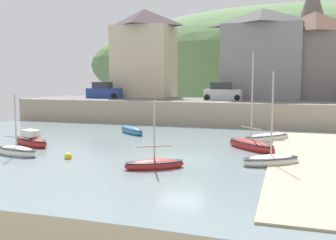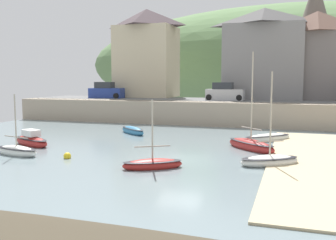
{
  "view_description": "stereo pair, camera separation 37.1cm",
  "coord_description": "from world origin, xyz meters",
  "px_view_note": "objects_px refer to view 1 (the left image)",
  "views": [
    {
      "loc": [
        5.93,
        -21.4,
        4.78
      ],
      "look_at": [
        -2.31,
        4.76,
        1.79
      ],
      "focal_mm": 40.84,
      "sensor_mm": 36.0,
      "label": 1
    },
    {
      "loc": [
        6.29,
        -21.29,
        4.78
      ],
      "look_at": [
        -2.31,
        4.76,
        1.79
      ],
      "focal_mm": 40.84,
      "sensor_mm": 36.0,
      "label": 2
    }
  ],
  "objects_px": {
    "sailboat_far_left": "(271,160)",
    "sailboat_white_hull": "(154,164)",
    "sailboat_nearest_shore": "(17,151)",
    "sailboat_tall_mast": "(132,131)",
    "church_with_spire": "(311,36)",
    "parked_car_by_wall": "(223,93)",
    "fishing_boat_green": "(251,145)",
    "rowboat_small_beached": "(267,138)",
    "waterfront_building_centre": "(261,53)",
    "waterfront_building_right": "(313,55)",
    "parked_car_near_slipway": "(104,91)",
    "mooring_buoy": "(68,156)",
    "waterfront_building_left": "(144,53)",
    "motorboat_with_cabin": "(31,141)"
  },
  "relations": [
    {
      "from": "sailboat_nearest_shore",
      "to": "parked_car_near_slipway",
      "type": "distance_m",
      "value": 23.37
    },
    {
      "from": "waterfront_building_left",
      "to": "fishing_boat_green",
      "type": "relative_size",
      "value": 1.66
    },
    {
      "from": "church_with_spire",
      "to": "parked_car_by_wall",
      "type": "bearing_deg",
      "value": -137.73
    },
    {
      "from": "fishing_boat_green",
      "to": "parked_car_near_slipway",
      "type": "bearing_deg",
      "value": -176.15
    },
    {
      "from": "waterfront_building_left",
      "to": "church_with_spire",
      "type": "height_order",
      "value": "church_with_spire"
    },
    {
      "from": "rowboat_small_beached",
      "to": "sailboat_nearest_shore",
      "type": "xyz_separation_m",
      "value": [
        -14.61,
        -10.45,
        0.03
      ]
    },
    {
      "from": "fishing_boat_green",
      "to": "church_with_spire",
      "type": "bearing_deg",
      "value": 123.0
    },
    {
      "from": "motorboat_with_cabin",
      "to": "parked_car_by_wall",
      "type": "distance_m",
      "value": 22.2
    },
    {
      "from": "parked_car_by_wall",
      "to": "mooring_buoy",
      "type": "height_order",
      "value": "parked_car_by_wall"
    },
    {
      "from": "sailboat_nearest_shore",
      "to": "waterfront_building_left",
      "type": "bearing_deg",
      "value": 105.52
    },
    {
      "from": "waterfront_building_centre",
      "to": "motorboat_with_cabin",
      "type": "height_order",
      "value": "waterfront_building_centre"
    },
    {
      "from": "sailboat_tall_mast",
      "to": "motorboat_with_cabin",
      "type": "bearing_deg",
      "value": -80.25
    },
    {
      "from": "church_with_spire",
      "to": "rowboat_small_beached",
      "type": "distance_m",
      "value": 23.11
    },
    {
      "from": "waterfront_building_centre",
      "to": "church_with_spire",
      "type": "xyz_separation_m",
      "value": [
        5.62,
        4.0,
        2.23
      ]
    },
    {
      "from": "waterfront_building_left",
      "to": "waterfront_building_centre",
      "type": "xyz_separation_m",
      "value": [
        14.7,
        0.0,
        -0.35
      ]
    },
    {
      "from": "waterfront_building_centre",
      "to": "parked_car_by_wall",
      "type": "xyz_separation_m",
      "value": [
        -3.73,
        -4.5,
        -4.52
      ]
    },
    {
      "from": "sailboat_tall_mast",
      "to": "parked_car_by_wall",
      "type": "distance_m",
      "value": 13.46
    },
    {
      "from": "waterfront_building_right",
      "to": "sailboat_tall_mast",
      "type": "xyz_separation_m",
      "value": [
        -15.45,
        -16.21,
        -7.16
      ]
    },
    {
      "from": "sailboat_tall_mast",
      "to": "fishing_boat_green",
      "type": "height_order",
      "value": "fishing_boat_green"
    },
    {
      "from": "parked_car_near_slipway",
      "to": "mooring_buoy",
      "type": "distance_m",
      "value": 24.4
    },
    {
      "from": "motorboat_with_cabin",
      "to": "sailboat_far_left",
      "type": "relative_size",
      "value": 0.75
    },
    {
      "from": "fishing_boat_green",
      "to": "sailboat_far_left",
      "type": "bearing_deg",
      "value": -27.47
    },
    {
      "from": "rowboat_small_beached",
      "to": "fishing_boat_green",
      "type": "relative_size",
      "value": 0.56
    },
    {
      "from": "sailboat_white_hull",
      "to": "fishing_boat_green",
      "type": "distance_m",
      "value": 8.4
    },
    {
      "from": "church_with_spire",
      "to": "parked_car_by_wall",
      "type": "distance_m",
      "value": 14.33
    },
    {
      "from": "sailboat_far_left",
      "to": "sailboat_white_hull",
      "type": "bearing_deg",
      "value": 173.18
    },
    {
      "from": "waterfront_building_left",
      "to": "sailboat_white_hull",
      "type": "height_order",
      "value": "waterfront_building_left"
    },
    {
      "from": "sailboat_white_hull",
      "to": "sailboat_far_left",
      "type": "distance_m",
      "value": 6.49
    },
    {
      "from": "waterfront_building_right",
      "to": "sailboat_white_hull",
      "type": "xyz_separation_m",
      "value": [
        -9.27,
        -27.76,
        -7.18
      ]
    },
    {
      "from": "parked_car_by_wall",
      "to": "waterfront_building_left",
      "type": "bearing_deg",
      "value": 158.93
    },
    {
      "from": "waterfront_building_left",
      "to": "parked_car_near_slipway",
      "type": "xyz_separation_m",
      "value": [
        -3.58,
        -4.5,
        -4.87
      ]
    },
    {
      "from": "waterfront_building_centre",
      "to": "church_with_spire",
      "type": "height_order",
      "value": "church_with_spire"
    },
    {
      "from": "church_with_spire",
      "to": "fishing_boat_green",
      "type": "relative_size",
      "value": 2.17
    },
    {
      "from": "sailboat_nearest_shore",
      "to": "mooring_buoy",
      "type": "xyz_separation_m",
      "value": [
        3.61,
        0.07,
        -0.12
      ]
    },
    {
      "from": "sailboat_far_left",
      "to": "fishing_boat_green",
      "type": "bearing_deg",
      "value": 76.98
    },
    {
      "from": "sailboat_nearest_shore",
      "to": "sailboat_far_left",
      "type": "relative_size",
      "value": 0.75
    },
    {
      "from": "waterfront_building_right",
      "to": "sailboat_nearest_shore",
      "type": "distance_m",
      "value": 33.62
    },
    {
      "from": "sailboat_white_hull",
      "to": "fishing_boat_green",
      "type": "bearing_deg",
      "value": 27.14
    },
    {
      "from": "church_with_spire",
      "to": "parked_car_near_slipway",
      "type": "distance_m",
      "value": 26.25
    },
    {
      "from": "sailboat_white_hull",
      "to": "sailboat_far_left",
      "type": "bearing_deg",
      "value": -6.42
    },
    {
      "from": "waterfront_building_right",
      "to": "mooring_buoy",
      "type": "xyz_separation_m",
      "value": [
        -15.04,
        -26.97,
        -7.28
      ]
    },
    {
      "from": "waterfront_building_centre",
      "to": "sailboat_tall_mast",
      "type": "distance_m",
      "value": 20.31
    },
    {
      "from": "sailboat_nearest_shore",
      "to": "mooring_buoy",
      "type": "relative_size",
      "value": 8.77
    },
    {
      "from": "sailboat_far_left",
      "to": "church_with_spire",
      "type": "bearing_deg",
      "value": 51.97
    },
    {
      "from": "rowboat_small_beached",
      "to": "sailboat_tall_mast",
      "type": "distance_m",
      "value": 11.42
    },
    {
      "from": "parked_car_near_slipway",
      "to": "fishing_boat_green",
      "type": "bearing_deg",
      "value": -44.42
    },
    {
      "from": "sailboat_nearest_shore",
      "to": "sailboat_tall_mast",
      "type": "bearing_deg",
      "value": 85.25
    },
    {
      "from": "parked_car_by_wall",
      "to": "sailboat_tall_mast",
      "type": "bearing_deg",
      "value": -115.74
    },
    {
      "from": "waterfront_building_right",
      "to": "sailboat_tall_mast",
      "type": "height_order",
      "value": "waterfront_building_right"
    },
    {
      "from": "sailboat_tall_mast",
      "to": "fishing_boat_green",
      "type": "distance_m",
      "value": 11.46
    }
  ]
}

